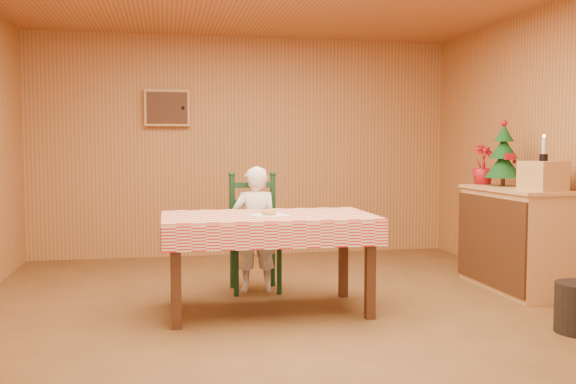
# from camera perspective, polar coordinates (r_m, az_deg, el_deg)

# --- Properties ---
(ground) EXTENTS (6.00, 6.00, 0.00)m
(ground) POSITION_cam_1_polar(r_m,az_deg,el_deg) (4.93, 0.45, -11.26)
(ground) COLOR brown
(ground) RESTS_ON ground
(cabin_walls) EXTENTS (5.10, 6.05, 2.65)m
(cabin_walls) POSITION_cam_1_polar(r_m,az_deg,el_deg) (5.30, -0.71, 9.73)
(cabin_walls) COLOR #B87A42
(cabin_walls) RESTS_ON ground
(dining_table) EXTENTS (1.66, 0.96, 0.77)m
(dining_table) POSITION_cam_1_polar(r_m,az_deg,el_deg) (5.04, -1.80, -2.94)
(dining_table) COLOR #4A2713
(dining_table) RESTS_ON ground
(ladder_chair) EXTENTS (0.44, 0.40, 1.08)m
(ladder_chair) POSITION_cam_1_polar(r_m,az_deg,el_deg) (5.83, -3.01, -3.82)
(ladder_chair) COLOR black
(ladder_chair) RESTS_ON ground
(seated_child) EXTENTS (0.41, 0.27, 1.12)m
(seated_child) POSITION_cam_1_polar(r_m,az_deg,el_deg) (5.77, -2.94, -3.31)
(seated_child) COLOR white
(seated_child) RESTS_ON ground
(napkin) EXTENTS (0.31, 0.31, 0.00)m
(napkin) POSITION_cam_1_polar(r_m,az_deg,el_deg) (4.98, -1.71, -2.05)
(napkin) COLOR white
(napkin) RESTS_ON dining_table
(donut) EXTENTS (0.16, 0.16, 0.04)m
(donut) POSITION_cam_1_polar(r_m,az_deg,el_deg) (4.98, -1.71, -1.80)
(donut) COLOR gold
(donut) RESTS_ON napkin
(shelf_unit) EXTENTS (0.54, 1.24, 0.93)m
(shelf_unit) POSITION_cam_1_polar(r_m,az_deg,el_deg) (6.20, 19.52, -3.92)
(shelf_unit) COLOR tan
(shelf_unit) RESTS_ON ground
(crate) EXTENTS (0.36, 0.36, 0.25)m
(crate) POSITION_cam_1_polar(r_m,az_deg,el_deg) (5.81, 21.72, 1.34)
(crate) COLOR tan
(crate) RESTS_ON shelf_unit
(christmas_tree) EXTENTS (0.34, 0.34, 0.62)m
(christmas_tree) POSITION_cam_1_polar(r_m,az_deg,el_deg) (6.37, 18.61, 3.03)
(christmas_tree) COLOR #4A2713
(christmas_tree) RESTS_ON shelf_unit
(flower_arrangement) EXTENTS (0.25, 0.25, 0.39)m
(flower_arrangement) POSITION_cam_1_polar(r_m,az_deg,el_deg) (6.61, 16.93, 2.35)
(flower_arrangement) COLOR maroon
(flower_arrangement) RESTS_ON shelf_unit
(candle_set) EXTENTS (0.07, 0.07, 0.22)m
(candle_set) POSITION_cam_1_polar(r_m,az_deg,el_deg) (5.81, 21.77, 3.21)
(candle_set) COLOR black
(candle_set) RESTS_ON crate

